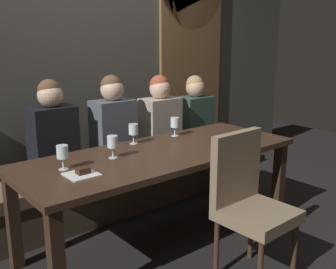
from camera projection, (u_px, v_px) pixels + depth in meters
ground at (162, 240)px, 3.22m from camera, size 9.00×9.00×0.00m
back_wall_tiled at (80, 45)px, 3.77m from camera, size 6.00×0.12×3.00m
arched_door at (191, 56)px, 4.58m from camera, size 0.90×0.05×2.55m
dining_table at (162, 162)px, 3.06m from camera, size 2.20×0.84×0.74m
banquette_bench at (114, 188)px, 3.69m from camera, size 2.50×0.44×0.45m
chair_near_side at (248, 197)px, 2.64m from camera, size 0.45×0.45×0.98m
diner_redhead at (53, 132)px, 3.23m from camera, size 0.36×0.24×0.81m
diner_bearded at (114, 124)px, 3.53m from camera, size 0.36×0.24×0.81m
diner_far_end at (160, 118)px, 3.85m from camera, size 0.36×0.24×0.78m
diner_near_end at (195, 113)px, 4.21m from camera, size 0.36×0.24×0.74m
wine_glass_center_front at (112, 142)px, 2.84m from camera, size 0.08×0.08×0.16m
wine_glass_end_left at (133, 130)px, 3.22m from camera, size 0.08×0.08×0.16m
wine_glass_near_left at (175, 123)px, 3.47m from camera, size 0.08×0.08×0.16m
wine_glass_center_back at (62, 152)px, 2.60m from camera, size 0.08×0.08×0.16m
dessert_plate at (82, 173)px, 2.52m from camera, size 0.19×0.19×0.05m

